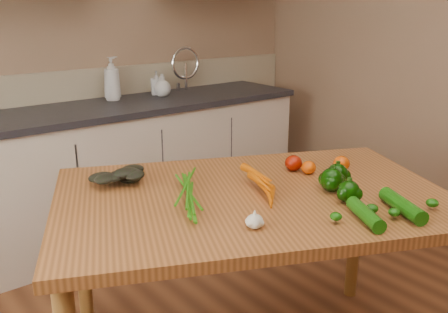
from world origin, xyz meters
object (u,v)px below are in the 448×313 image
(zucchini_b, at_px, (365,214))
(zucchini_a, at_px, (402,206))
(pepper_a, at_px, (332,180))
(tomato_a, at_px, (293,163))
(tomato_c, at_px, (341,163))
(soap_bottle_c, at_px, (162,85))
(leafy_greens, at_px, (115,173))
(pepper_c, at_px, (349,192))
(soap_bottle_a, at_px, (112,79))
(carrot_bunch, at_px, (239,186))
(table, at_px, (252,214))
(soap_bottle_b, at_px, (156,83))
(garlic_bulb, at_px, (255,221))
(tomato_b, at_px, (309,168))
(pepper_b, at_px, (337,175))

(zucchini_b, bearing_deg, zucchini_a, -12.41)
(pepper_a, xyz_separation_m, tomato_a, (0.06, 0.27, -0.01))
(tomato_c, xyz_separation_m, zucchini_b, (-0.36, -0.40, -0.01))
(soap_bottle_c, relative_size, tomato_c, 2.10)
(tomato_c, bearing_deg, leafy_greens, 153.19)
(zucchini_a, height_order, zucchini_b, zucchini_a)
(soap_bottle_c, relative_size, pepper_c, 1.83)
(soap_bottle_a, height_order, carrot_bunch, soap_bottle_a)
(tomato_c, bearing_deg, carrot_bunch, 175.17)
(soap_bottle_c, relative_size, leafy_greens, 0.70)
(table, relative_size, soap_bottle_b, 10.71)
(soap_bottle_b, distance_m, zucchini_a, 2.21)
(soap_bottle_b, bearing_deg, pepper_a, -73.94)
(soap_bottle_c, bearing_deg, zucchini_a, 106.44)
(soap_bottle_c, xyz_separation_m, garlic_bulb, (-0.78, -1.88, -0.14))
(table, relative_size, pepper_c, 21.44)
(soap_bottle_a, xyz_separation_m, tomato_c, (0.26, -1.74, -0.20))
(tomato_a, distance_m, zucchini_b, 0.57)
(garlic_bulb, xyz_separation_m, pepper_c, (0.43, -0.04, 0.02))
(garlic_bulb, bearing_deg, carrot_bunch, 60.96)
(soap_bottle_c, xyz_separation_m, tomato_b, (-0.23, -1.61, -0.13))
(carrot_bunch, bearing_deg, soap_bottle_a, 104.52)
(carrot_bunch, distance_m, tomato_c, 0.55)
(carrot_bunch, bearing_deg, tomato_c, 19.45)
(carrot_bunch, relative_size, zucchini_a, 1.20)
(soap_bottle_c, distance_m, garlic_bulb, 2.04)
(table, height_order, soap_bottle_c, soap_bottle_c)
(soap_bottle_c, relative_size, tomato_a, 2.00)
(soap_bottle_b, height_order, soap_bottle_c, soap_bottle_b)
(pepper_b, distance_m, tomato_c, 0.20)
(pepper_b, distance_m, zucchini_a, 0.33)
(soap_bottle_c, relative_size, zucchini_b, 0.72)
(garlic_bulb, bearing_deg, soap_bottle_b, 68.34)
(soap_bottle_b, xyz_separation_m, pepper_b, (-0.24, -1.86, -0.13))
(soap_bottle_a, relative_size, zucchini_b, 1.36)
(table, relative_size, tomato_b, 27.93)
(tomato_b, height_order, zucchini_a, tomato_b)
(garlic_bulb, relative_size, zucchini_b, 0.27)
(carrot_bunch, xyz_separation_m, pepper_a, (0.32, -0.19, 0.01))
(pepper_b, height_order, tomato_a, pepper_b)
(leafy_greens, distance_m, pepper_a, 0.87)
(leafy_greens, relative_size, pepper_b, 2.43)
(pepper_c, relative_size, tomato_a, 1.09)
(soap_bottle_b, height_order, pepper_a, soap_bottle_b)
(tomato_b, bearing_deg, soap_bottle_c, 81.77)
(table, bearing_deg, pepper_b, 1.23)
(tomato_b, bearing_deg, tomato_a, 104.87)
(carrot_bunch, relative_size, pepper_c, 3.39)
(soap_bottle_a, xyz_separation_m, tomato_b, (0.11, -1.68, -0.20))
(soap_bottle_a, relative_size, tomato_b, 4.50)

